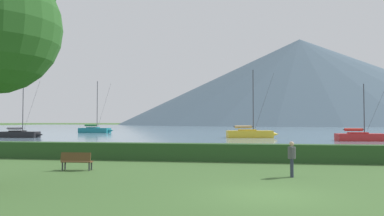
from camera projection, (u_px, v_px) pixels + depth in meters
ground_plane at (267, 195)px, 13.26m from camera, size 1000.00×1000.00×0.00m
harbor_water at (253, 128)px, 148.52m from camera, size 320.00×246.00×0.00m
hedge_line at (260, 153)px, 24.14m from camera, size 80.00×1.20×1.13m
sailboat_slip_0 at (250, 133)px, 59.29m from camera, size 8.35×3.84×10.71m
sailboat_slip_1 at (361, 137)px, 49.55m from camera, size 7.20×2.69×7.54m
sailboat_slip_3 at (95, 130)px, 83.98m from camera, size 8.05×2.84×11.52m
sailboat_slip_5 at (20, 134)px, 59.79m from camera, size 7.00×2.30×9.53m
park_bench_near_path at (77, 160)px, 19.91m from camera, size 1.64×0.56×0.95m
person_seated_viewer at (292, 156)px, 17.54m from camera, size 0.36×0.57×1.65m
distant_hill_west_ridge at (300, 82)px, 312.42m from camera, size 296.55×296.55×70.71m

